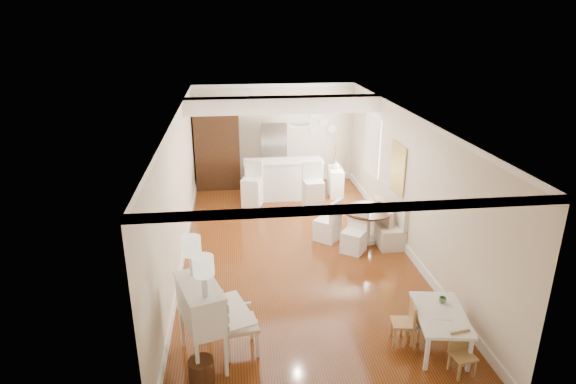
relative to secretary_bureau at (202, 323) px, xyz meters
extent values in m
plane|color=brown|center=(1.70, 3.14, -0.61)|extent=(9.00, 9.00, 0.00)
cube|color=white|center=(1.70, 3.14, 2.19)|extent=(4.50, 9.00, 0.04)
cube|color=beige|center=(1.70, 7.64, 0.79)|extent=(4.50, 0.04, 2.80)
cube|color=beige|center=(1.70, -1.36, 0.79)|extent=(4.50, 0.04, 2.80)
cube|color=beige|center=(-0.55, 3.14, 0.79)|extent=(0.04, 9.00, 2.80)
cube|color=beige|center=(3.95, 3.14, 0.79)|extent=(0.04, 9.00, 2.80)
cube|color=white|center=(1.70, 5.34, 2.01)|extent=(4.50, 0.45, 0.36)
cube|color=tan|center=(3.91, 3.64, 0.94)|extent=(0.04, 0.84, 1.04)
cube|color=white|center=(3.93, 5.54, 0.94)|extent=(0.04, 1.10, 1.40)
cylinder|color=#381E11|center=(0.50, 7.62, 1.24)|extent=(0.30, 0.03, 0.30)
cylinder|color=white|center=(1.70, 2.64, 2.14)|extent=(0.36, 0.36, 0.08)
cube|color=white|center=(0.00, 0.00, 0.00)|extent=(1.20, 1.21, 1.21)
cube|color=silver|center=(0.51, 0.15, -0.15)|extent=(0.60, 0.60, 0.91)
cylinder|color=#4B2B17|center=(-0.01, -0.42, -0.44)|extent=(0.40, 0.40, 0.34)
cube|color=silver|center=(3.36, -0.09, -0.32)|extent=(0.85, 1.22, 0.57)
cube|color=tan|center=(2.88, 0.09, -0.28)|extent=(0.36, 0.36, 0.65)
cube|color=tan|center=(3.01, 0.10, -0.35)|extent=(0.25, 0.25, 0.51)
cube|color=#A6804B|center=(3.44, -0.68, -0.31)|extent=(0.33, 0.33, 0.60)
cube|color=silver|center=(3.69, 3.64, -0.12)|extent=(0.52, 1.60, 0.98)
cylinder|color=#462216|center=(3.28, 3.45, -0.25)|extent=(1.31, 1.31, 0.72)
cube|color=white|center=(2.88, 2.99, -0.16)|extent=(0.61, 0.61, 0.90)
cube|color=white|center=(2.45, 3.61, -0.14)|extent=(0.64, 0.64, 0.93)
cube|color=white|center=(1.80, 6.24, -0.09)|extent=(2.05, 0.65, 1.03)
cube|color=white|center=(0.96, 5.79, -0.04)|extent=(0.58, 0.58, 1.14)
cube|color=silver|center=(2.44, 5.37, -0.02)|extent=(0.51, 0.51, 1.18)
cube|color=#381E11|center=(0.10, 7.32, 0.54)|extent=(1.20, 0.60, 2.30)
imported|color=silver|center=(2.00, 7.29, 0.29)|extent=(0.75, 0.65, 1.80)
cube|color=white|center=(3.21, 6.30, -0.24)|extent=(0.39, 0.79, 0.74)
imported|color=#568B51|center=(3.49, 0.16, 0.00)|extent=(0.14, 0.14, 0.09)
imported|color=silver|center=(3.20, 6.30, 0.23)|extent=(0.20, 0.20, 0.21)
camera|label=1|loc=(0.51, -5.61, 3.92)|focal=30.00mm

